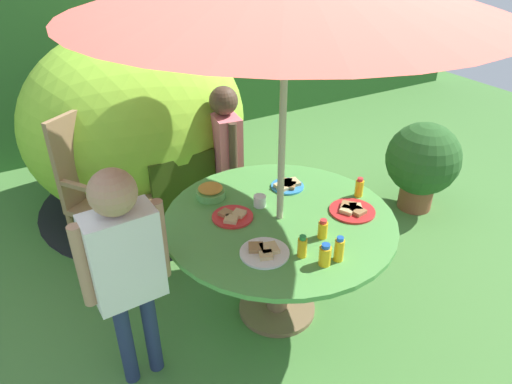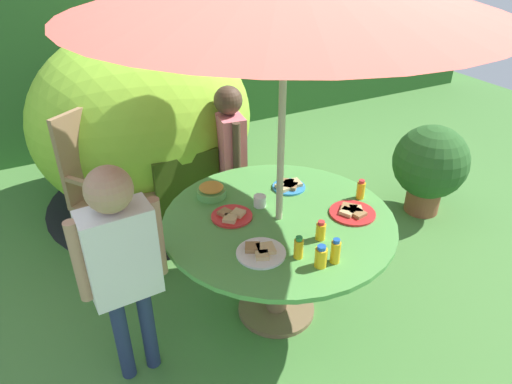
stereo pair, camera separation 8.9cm
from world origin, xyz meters
TOP-DOWN VIEW (x-y plane):
  - ground_plane at (0.00, 0.00)m, footprint 10.00×10.00m
  - hedge_backdrop at (0.00, 3.16)m, footprint 9.00×0.70m
  - garden_table at (0.00, 0.00)m, footprint 1.26×1.26m
  - wooden_chair at (-0.73, 1.03)m, footprint 0.64×0.63m
  - dome_tent at (-0.29, 1.62)m, footprint 1.91×1.91m
  - potted_plant at (1.62, 0.45)m, footprint 0.58×0.58m
  - child_in_pink_shirt at (0.12, 0.91)m, footprint 0.20×0.39m
  - child_in_white_shirt at (-0.85, -0.05)m, footprint 0.41×0.21m
  - snack_bowl at (-0.24, 0.38)m, footprint 0.17×0.17m
  - plate_front_edge at (0.38, -0.15)m, footprint 0.25×0.25m
  - plate_mid_left at (0.21, 0.26)m, footprint 0.20×0.20m
  - plate_far_right at (-0.23, 0.12)m, footprint 0.23×0.23m
  - plate_near_right at (-0.23, -0.23)m, footprint 0.24×0.24m
  - juice_bottle_near_left at (-0.08, -0.34)m, footprint 0.05×0.05m
  - juice_bottle_far_left at (0.05, -0.45)m, footprint 0.05×0.05m
  - juice_bottle_center_front at (0.52, -0.03)m, footprint 0.05×0.05m
  - juice_bottle_center_back at (0.09, -0.26)m, footprint 0.05×0.05m
  - juice_bottle_mid_right at (-0.03, -0.44)m, footprint 0.06×0.06m
  - cup_near at (-0.04, 0.15)m, footprint 0.07×0.07m

SIDE VIEW (x-z plane):
  - ground_plane at x=0.00m, z-range -0.02..0.00m
  - potted_plant at x=1.62m, z-range 0.05..0.79m
  - garden_table at x=0.00m, z-range 0.20..0.88m
  - wooden_chair at x=-0.73m, z-range 0.06..1.14m
  - plate_far_right at x=-0.23m, z-range 0.68..0.71m
  - plate_near_right at x=-0.23m, z-range 0.68..0.71m
  - plate_front_edge at x=0.38m, z-range 0.68..0.71m
  - plate_mid_left at x=0.21m, z-range 0.68..0.71m
  - dome_tent at x=-0.29m, z-range -0.01..1.43m
  - cup_near at x=-0.04m, z-range 0.68..0.75m
  - snack_bowl at x=-0.24m, z-range 0.68..0.76m
  - child_in_pink_shirt at x=0.12m, z-range 0.16..1.30m
  - juice_bottle_center_back at x=0.09m, z-range 0.68..0.78m
  - juice_bottle_mid_right at x=-0.03m, z-range 0.68..0.79m
  - juice_bottle_near_left at x=-0.08m, z-range 0.68..0.80m
  - juice_bottle_center_front at x=0.52m, z-range 0.68..0.80m
  - juice_bottle_far_left at x=0.05m, z-range 0.68..0.81m
  - child_in_white_shirt at x=-0.85m, z-range 0.17..1.39m
  - hedge_backdrop at x=0.00m, z-range 0.00..1.99m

